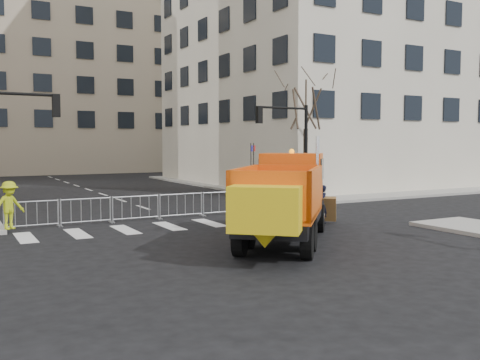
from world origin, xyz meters
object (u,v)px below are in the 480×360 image
cop_b (279,205)px  worker (9,205)px  cop_a (322,205)px  cop_c (289,199)px  newspaper_box (308,194)px  plow_truck (284,196)px

cop_b → worker: 10.21m
cop_a → cop_c: bearing=-51.4°
newspaper_box → plow_truck: bearing=-149.6°
newspaper_box → worker: bearing=164.8°
plow_truck → newspaper_box: 10.08m
newspaper_box → cop_b: bearing=-155.6°
worker → newspaper_box: 14.28m
cop_a → newspaper_box: cop_a is taller
cop_c → plow_truck: bearing=0.2°
plow_truck → worker: bearing=90.6°
cop_a → cop_c: (-1.10, 0.80, 0.20)m
cop_a → worker: bearing=-33.5°
cop_a → newspaper_box: size_ratio=1.46×
cop_c → worker: (-10.39, 3.00, 0.04)m
plow_truck → cop_a: plow_truck is taller
cop_a → newspaper_box: (2.76, 4.75, -0.11)m
cop_c → newspaper_box: (3.85, 3.95, -0.30)m
plow_truck → cop_b: plow_truck is taller
cop_c → newspaper_box: size_ratio=1.83×
plow_truck → newspaper_box: plow_truck is taller
plow_truck → cop_a: (3.77, 2.87, -0.78)m
plow_truck → cop_b: (1.89, 3.23, -0.72)m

